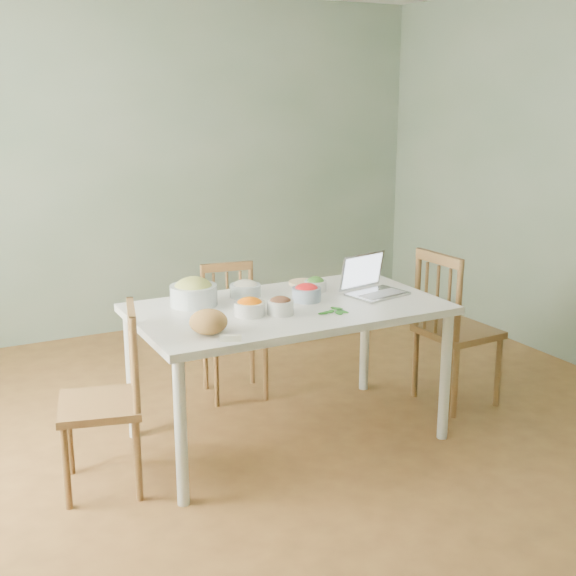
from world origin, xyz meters
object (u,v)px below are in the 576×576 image
dining_table (288,373)px  bread_boule (208,322)px  bowl_squash (194,292)px  chair_far (234,333)px  chair_right (458,327)px  laptop (378,276)px  chair_left (99,401)px

dining_table → bread_boule: 0.78m
dining_table → bowl_squash: 0.71m
chair_far → chair_right: bearing=-23.3°
dining_table → bowl_squash: bowl_squash is taller
chair_far → laptop: (0.58, -0.77, 0.48)m
bowl_squash → chair_left: bearing=-152.9°
chair_far → bread_boule: (-0.56, -0.99, 0.43)m
chair_right → laptop: laptop is taller
chair_right → dining_table: bearing=86.0°
chair_far → bread_boule: bread_boule is taller
chair_left → bowl_squash: 0.81m
dining_table → laptop: laptop is taller
chair_right → bowl_squash: (-1.67, 0.27, 0.37)m
chair_left → bread_boule: (0.51, -0.19, 0.39)m
chair_far → chair_left: bearing=-135.1°
chair_left → chair_right: 2.29m
chair_left → laptop: laptop is taller
dining_table → chair_right: chair_right is taller
bowl_squash → laptop: size_ratio=0.80×
laptop → dining_table: bearing=163.3°
chair_far → chair_right: chair_right is taller
bread_boule → bowl_squash: (0.12, 0.52, 0.01)m
dining_table → chair_far: (-0.02, 0.73, 0.03)m
bread_boule → chair_left: bearing=159.2°
dining_table → bowl_squash: (-0.46, 0.25, 0.47)m
chair_right → bread_boule: (-1.78, -0.24, 0.36)m
dining_table → chair_right: (1.20, -0.02, 0.10)m
chair_far → dining_table: bearing=-80.3°
dining_table → chair_left: chair_left is taller
dining_table → chair_far: 0.73m
laptop → bread_boule: bearing=179.1°
chair_left → bowl_squash: (0.63, 0.32, 0.40)m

